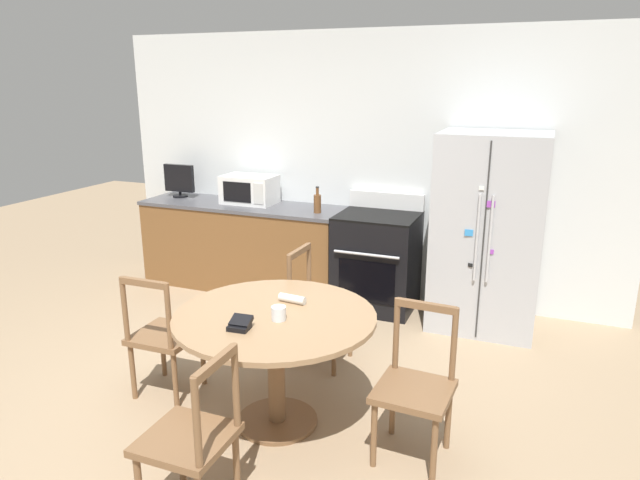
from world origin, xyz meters
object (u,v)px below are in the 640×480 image
object	(u,v)px
candle_glass	(279,314)
dining_chair_near	(192,440)
refrigerator	(488,232)
counter_bottle	(317,203)
dining_chair_right	(415,388)
wallet	(240,324)
microwave	(249,189)
dining_chair_left	(164,336)
oven_range	(377,260)
dining_chair_far	(318,309)
countertop_tv	(179,180)

from	to	relation	value
candle_glass	dining_chair_near	bearing A→B (deg)	-96.23
refrigerator	counter_bottle	bearing A→B (deg)	-179.50
refrigerator	dining_chair_near	world-z (taller)	refrigerator
dining_chair_right	wallet	world-z (taller)	dining_chair_right
microwave	dining_chair_right	distance (m)	3.21
candle_glass	wallet	distance (m)	0.25
dining_chair_right	dining_chair_left	size ratio (longest dim) A/B	1.00
counter_bottle	oven_range	bearing A→B (deg)	6.12
dining_chair_near	candle_glass	size ratio (longest dim) A/B	10.19
refrigerator	counter_bottle	xyz separation A→B (m)	(-1.59, -0.01, 0.14)
dining_chair_far	candle_glass	xyz separation A→B (m)	(0.13, -0.95, 0.36)
refrigerator	counter_bottle	size ratio (longest dim) A/B	6.72
dining_chair_far	wallet	size ratio (longest dim) A/B	6.62
refrigerator	dining_chair_left	size ratio (longest dim) A/B	1.91
counter_bottle	dining_chair_right	distance (m)	2.57
refrigerator	wallet	distance (m)	2.60
dining_chair_near	wallet	xyz separation A→B (m)	(-0.06, 0.62, 0.35)
microwave	dining_chair_far	xyz separation A→B (m)	(1.30, -1.33, -0.61)
dining_chair_far	dining_chair_left	xyz separation A→B (m)	(-0.81, -0.84, 0.00)
counter_bottle	dining_chair_right	xyz separation A→B (m)	(1.44, -2.05, -0.56)
counter_bottle	dining_chair_right	world-z (taller)	counter_bottle
refrigerator	dining_chair_left	world-z (taller)	refrigerator
countertop_tv	dining_chair_right	bearing A→B (deg)	-35.26
dining_chair_near	microwave	bearing A→B (deg)	23.35
microwave	dining_chair_left	size ratio (longest dim) A/B	0.60
dining_chair_right	wallet	distance (m)	1.07
refrigerator	dining_chair_near	xyz separation A→B (m)	(-1.07, -2.95, -0.42)
dining_chair_right	dining_chair_near	bearing A→B (deg)	47.25
wallet	countertop_tv	bearing A→B (deg)	130.87
dining_chair_near	dining_chair_far	distance (m)	1.76
wallet	dining_chair_near	bearing A→B (deg)	-84.19
refrigerator	oven_range	world-z (taller)	refrigerator
oven_range	countertop_tv	xyz separation A→B (m)	(-2.27, 0.09, 0.62)
countertop_tv	counter_bottle	size ratio (longest dim) A/B	1.39
counter_bottle	candle_glass	world-z (taller)	counter_bottle
refrigerator	dining_chair_left	distance (m)	2.83
oven_range	candle_glass	world-z (taller)	oven_range
microwave	counter_bottle	bearing A→B (deg)	-10.27
microwave	countertop_tv	xyz separation A→B (m)	(-0.86, 0.00, 0.04)
candle_glass	dining_chair_right	bearing A→B (deg)	5.26
oven_range	dining_chair_near	xyz separation A→B (m)	(-0.06, -3.00, -0.03)
counter_bottle	candle_glass	distance (m)	2.22
candle_glass	counter_bottle	bearing A→B (deg)	106.11
dining_chair_right	countertop_tv	bearing A→B (deg)	-32.23
counter_bottle	countertop_tv	bearing A→B (deg)	174.85
dining_chair_far	oven_range	bearing A→B (deg)	177.32
dining_chair_right	candle_glass	world-z (taller)	dining_chair_right
oven_range	dining_chair_right	size ratio (longest dim) A/B	1.20
oven_range	refrigerator	bearing A→B (deg)	-2.80
counter_bottle	dining_chair_far	bearing A→B (deg)	-67.56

